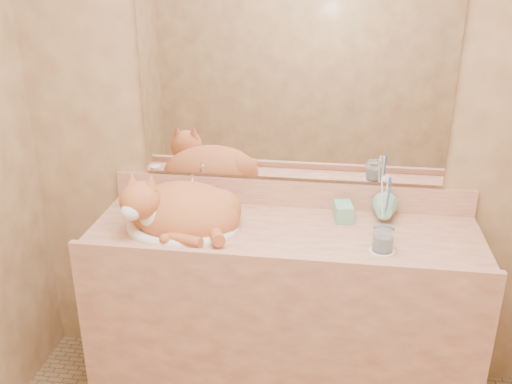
# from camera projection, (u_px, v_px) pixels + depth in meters

# --- Properties ---
(wall_back) EXTENTS (2.40, 0.02, 2.50)m
(wall_back) POSITION_uv_depth(u_px,v_px,m) (292.00, 119.00, 2.42)
(wall_back) COLOR olive
(wall_back) RESTS_ON ground
(vanity_counter) EXTENTS (1.60, 0.55, 0.85)m
(vanity_counter) POSITION_uv_depth(u_px,v_px,m) (282.00, 319.00, 2.49)
(vanity_counter) COLOR #9E5C46
(vanity_counter) RESTS_ON floor
(mirror) EXTENTS (1.30, 0.02, 0.80)m
(mirror) POSITION_uv_depth(u_px,v_px,m) (293.00, 87.00, 2.36)
(mirror) COLOR white
(mirror) RESTS_ON wall_back
(sink_basin) EXTENTS (0.47, 0.40, 0.14)m
(sink_basin) POSITION_uv_depth(u_px,v_px,m) (182.00, 212.00, 2.34)
(sink_basin) COLOR white
(sink_basin) RESTS_ON vanity_counter
(faucet) EXTENTS (0.05, 0.11, 0.15)m
(faucet) POSITION_uv_depth(u_px,v_px,m) (192.00, 194.00, 2.50)
(faucet) COLOR white
(faucet) RESTS_ON vanity_counter
(cat) EXTENTS (0.52, 0.45, 0.26)m
(cat) POSITION_uv_depth(u_px,v_px,m) (179.00, 208.00, 2.34)
(cat) COLOR #B15128
(cat) RESTS_ON sink_basin
(soap_dispenser) EXTENTS (0.08, 0.09, 0.16)m
(soap_dispenser) POSITION_uv_depth(u_px,v_px,m) (346.00, 207.00, 2.35)
(soap_dispenser) COLOR #77BF9E
(soap_dispenser) RESTS_ON vanity_counter
(toothbrush_cup) EXTENTS (0.12, 0.12, 0.10)m
(toothbrush_cup) POSITION_uv_depth(u_px,v_px,m) (384.00, 214.00, 2.36)
(toothbrush_cup) COLOR #77BF9E
(toothbrush_cup) RESTS_ON vanity_counter
(toothbrushes) EXTENTS (0.04, 0.04, 0.22)m
(toothbrushes) POSITION_uv_depth(u_px,v_px,m) (386.00, 196.00, 2.33)
(toothbrushes) COLOR white
(toothbrushes) RESTS_ON toothbrush_cup
(saucer) EXTENTS (0.10, 0.10, 0.01)m
(saucer) POSITION_uv_depth(u_px,v_px,m) (382.00, 251.00, 2.16)
(saucer) COLOR white
(saucer) RESTS_ON vanity_counter
(water_glass) EXTENTS (0.08, 0.08, 0.09)m
(water_glass) POSITION_uv_depth(u_px,v_px,m) (383.00, 239.00, 2.14)
(water_glass) COLOR silver
(water_glass) RESTS_ON saucer
(lotion_bottle) EXTENTS (0.05, 0.05, 0.12)m
(lotion_bottle) POSITION_uv_depth(u_px,v_px,m) (142.00, 195.00, 2.52)
(lotion_bottle) COLOR white
(lotion_bottle) RESTS_ON vanity_counter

